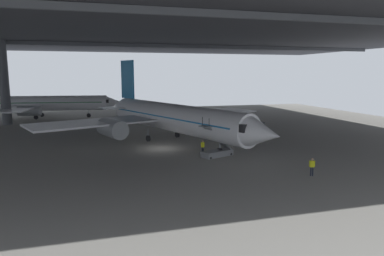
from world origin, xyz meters
name	(u,v)px	position (x,y,z in m)	size (l,w,h in m)	color
ground_plane	(160,149)	(0.00, 0.00, 0.00)	(110.00, 110.00, 0.00)	gray
hangar_structure	(142,31)	(-0.08, 13.78, 16.39)	(121.00, 99.00, 17.03)	#4C4F54
airplane_main	(171,117)	(2.45, 4.14, 3.53)	(36.54, 36.66, 11.87)	white
boarding_stairs	(217,150)	(5.73, -5.91, 0.74)	(4.50, 2.87, 4.74)	slate
crew_worker_near_nose	(312,166)	(11.76, -15.99, 1.01)	(0.53, 0.32, 1.76)	#232838
crew_worker_by_stairs	(203,146)	(4.47, -4.37, 0.96)	(0.52, 0.33, 1.69)	#232838
airplane_distant	(47,103)	(-17.95, 37.86, 3.22)	(31.99, 31.15, 10.22)	white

